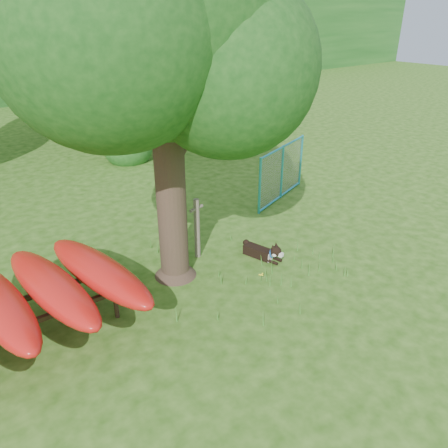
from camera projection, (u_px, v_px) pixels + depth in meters
ground at (255, 295)px, 8.41m from camera, size 80.00×80.00×0.00m
oak_tree at (158, 20)px, 6.91m from camera, size 5.66×4.94×7.19m
wooden_post at (197, 227)px, 9.40m from camera, size 0.38×0.16×1.38m
kayak_rack at (26, 296)px, 7.01m from camera, size 3.38×3.21×1.06m
husky_dog at (264, 252)px, 9.56m from camera, size 0.45×1.05×0.47m
fence_section at (282, 172)px, 12.40m from camera, size 2.56×0.92×2.61m
wildflower_clump at (261, 275)px, 8.73m from camera, size 0.09×0.09×0.20m
bg_tree_c at (58, 34)px, 16.55m from camera, size 4.00×4.00×6.12m
bg_tree_d at (163, 5)px, 16.66m from camera, size 4.80×4.80×7.50m
bg_tree_e at (184, 2)px, 20.38m from camera, size 4.60×4.60×7.55m
shrub_right at (241, 145)px, 17.65m from camera, size 1.80×1.80×1.80m
shrub_mid at (129, 161)px, 15.84m from camera, size 1.80×1.80×1.80m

